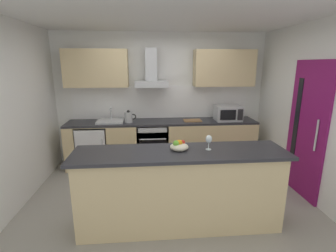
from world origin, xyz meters
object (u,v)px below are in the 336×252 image
kettle (129,117)px  range_hood (151,75)px  oven (152,143)px  wine_glass (209,140)px  microwave (228,113)px  chopping_board (192,120)px  fruit_bowl (179,146)px  sink (111,121)px  refrigerator (94,146)px

kettle → range_hood: size_ratio=0.40×
oven → wine_glass: size_ratio=4.50×
microwave → wine_glass: 2.11m
microwave → chopping_board: size_ratio=1.47×
kettle → range_hood: (0.45, 0.16, 0.78)m
range_hood → fruit_bowl: range_hood is taller
sink → range_hood: (0.80, 0.12, 0.86)m
refrigerator → wine_glass: bearing=-47.5°
sink → kettle: (0.35, -0.04, 0.08)m
kettle → microwave: bearing=0.2°
kettle → wine_glass: size_ratio=1.62×
sink → wine_glass: 2.43m
kettle → wine_glass: wine_glass is taller
wine_glass → fruit_bowl: (-0.35, 0.02, -0.08)m
refrigerator → sink: bearing=2.2°
oven → sink: size_ratio=1.60×
refrigerator → kettle: kettle is taller
oven → sink: 0.93m
kettle → sink: bearing=172.7°
kettle → chopping_board: size_ratio=0.85×
range_hood → refrigerator: bearing=-173.4°
kettle → fruit_bowl: size_ratio=1.31×
kettle → range_hood: 0.92m
oven → fruit_bowl: (0.28, -1.92, 0.58)m
chopping_board → fruit_bowl: bearing=-105.2°
sink → chopping_board: bearing=-1.2°
sink → refrigerator: bearing=-177.8°
range_hood → sink: bearing=-171.6°
microwave → chopping_board: microwave is taller
oven → refrigerator: oven is taller
kettle → chopping_board: (1.24, 0.01, -0.09)m
wine_glass → microwave: bearing=65.6°
sink → fruit_bowl: (1.08, -1.93, 0.11)m
wine_glass → refrigerator: bearing=132.5°
microwave → range_hood: size_ratio=0.69×
microwave → sink: 2.30m
sink → fruit_bowl: bearing=-60.8°
kettle → range_hood: bearing=20.0°
range_hood → fruit_bowl: 2.20m
fruit_bowl → refrigerator: bearing=126.7°
chopping_board → oven: bearing=178.3°
fruit_bowl → chopping_board: fruit_bowl is taller
sink → chopping_board: 1.59m
sink → wine_glass: (1.43, -1.96, 0.19)m
chopping_board → refrigerator: bearing=179.4°
oven → refrigerator: 1.15m
oven → fruit_bowl: size_ratio=3.64×
sink → kettle: bearing=-7.3°
sink → kettle: sink is taller
fruit_bowl → range_hood: bearing=97.7°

